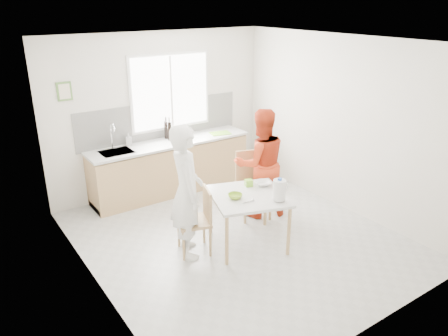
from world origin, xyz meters
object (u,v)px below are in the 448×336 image
object	(u,v)px
chair_far	(252,181)
milk_jug	(280,189)
chair_left	(199,218)
dining_table	(248,200)
person_white	(187,192)
bowl_white	(263,183)
person_red	(260,163)
wine_bottle_b	(166,130)
bowl_green	(235,196)
wine_bottle_a	(170,131)

from	to	relation	value
chair_far	milk_jug	size ratio (longest dim) A/B	3.47
chair_left	milk_jug	xyz separation A→B (m)	(0.87, -0.58, 0.40)
dining_table	chair_left	xyz separation A→B (m)	(-0.65, 0.22, -0.17)
person_white	bowl_white	xyz separation A→B (m)	(1.15, -0.12, -0.12)
person_white	person_red	bearing A→B (deg)	-58.46
chair_left	bowl_white	bearing A→B (deg)	104.28
chair_left	milk_jug	distance (m)	1.12
milk_jug	wine_bottle_b	world-z (taller)	wine_bottle_b
bowl_green	wine_bottle_a	bearing A→B (deg)	84.40
dining_table	wine_bottle_b	xyz separation A→B (m)	(0.01, 2.34, 0.41)
dining_table	chair_left	size ratio (longest dim) A/B	1.36
dining_table	bowl_white	xyz separation A→B (m)	(0.36, 0.14, 0.10)
chair_far	person_white	xyz separation A→B (m)	(-1.38, -0.41, 0.33)
bowl_green	wine_bottle_a	xyz separation A→B (m)	(0.22, 2.21, 0.31)
chair_left	chair_far	size ratio (longest dim) A/B	0.88
dining_table	wine_bottle_b	distance (m)	2.38
chair_left	person_red	size ratio (longest dim) A/B	0.53
chair_left	bowl_white	distance (m)	1.05
person_white	person_red	size ratio (longest dim) A/B	1.05
wine_bottle_b	dining_table	bearing A→B (deg)	-90.25
bowl_green	wine_bottle_b	bearing A→B (deg)	84.70
bowl_white	wine_bottle_a	size ratio (longest dim) A/B	0.71
milk_jug	wine_bottle_a	world-z (taller)	wine_bottle_a
chair_left	person_white	xyz separation A→B (m)	(-0.14, 0.05, 0.39)
dining_table	bowl_green	size ratio (longest dim) A/B	6.43
dining_table	wine_bottle_b	world-z (taller)	wine_bottle_b
chair_left	wine_bottle_a	distance (m)	2.20
chair_left	person_white	bearing A→B (deg)	-90.00
person_white	wine_bottle_a	xyz separation A→B (m)	(0.80, 1.96, 0.19)
bowl_white	milk_jug	xyz separation A→B (m)	(-0.14, -0.51, 0.13)
milk_jug	chair_left	bearing A→B (deg)	164.53
person_white	wine_bottle_a	world-z (taller)	person_white
bowl_green	chair_far	bearing A→B (deg)	39.45
person_red	wine_bottle_a	xyz separation A→B (m)	(-0.68, 1.62, 0.23)
chair_left	person_white	size ratio (longest dim) A/B	0.50
chair_far	bowl_white	bearing A→B (deg)	-94.95
bowl_white	person_red	bearing A→B (deg)	54.81
chair_far	bowl_green	size ratio (longest dim) A/B	5.40
person_red	milk_jug	world-z (taller)	person_red
milk_jug	wine_bottle_b	xyz separation A→B (m)	(-0.21, 2.71, 0.17)
wine_bottle_a	person_white	bearing A→B (deg)	-112.19
chair_left	wine_bottle_a	size ratio (longest dim) A/B	2.79
bowl_white	wine_bottle_a	bearing A→B (deg)	99.60
wine_bottle_b	bowl_green	bearing A→B (deg)	-95.30
chair_far	person_red	size ratio (longest dim) A/B	0.60
bowl_white	wine_bottle_b	world-z (taller)	wine_bottle_b
person_white	milk_jug	xyz separation A→B (m)	(1.01, -0.63, 0.01)
dining_table	person_red	bearing A→B (deg)	41.28
chair_far	milk_jug	xyz separation A→B (m)	(-0.37, -1.04, 0.33)
chair_far	wine_bottle_a	world-z (taller)	wine_bottle_a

